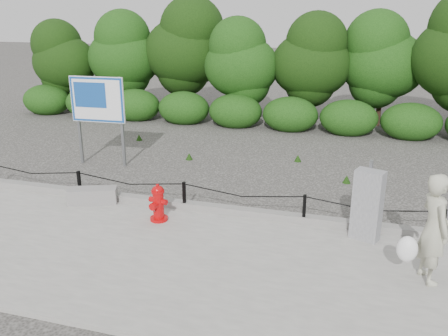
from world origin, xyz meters
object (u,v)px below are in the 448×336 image
pedestrian (432,230)px  advertising_sign (98,104)px  concrete_block (93,196)px  utility_cabinet (367,205)px  fire_hydrant (158,203)px

pedestrian → advertising_sign: (-7.91, 3.90, 0.78)m
pedestrian → concrete_block: pedestrian is taller
utility_cabinet → advertising_sign: bearing=178.3°
pedestrian → utility_cabinet: pedestrian is taller
pedestrian → concrete_block: bearing=57.2°
fire_hydrant → concrete_block: 1.80m
pedestrian → advertising_sign: size_ratio=0.72×
advertising_sign → pedestrian: bearing=-29.6°
pedestrian → advertising_sign: bearing=41.8°
pedestrian → concrete_block: 6.76m
utility_cabinet → fire_hydrant: bearing=-155.5°
utility_cabinet → pedestrian: bearing=-32.3°
concrete_block → advertising_sign: advertising_sign is taller
concrete_block → utility_cabinet: utility_cabinet is taller
fire_hydrant → advertising_sign: (-3.04, 3.06, 1.26)m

